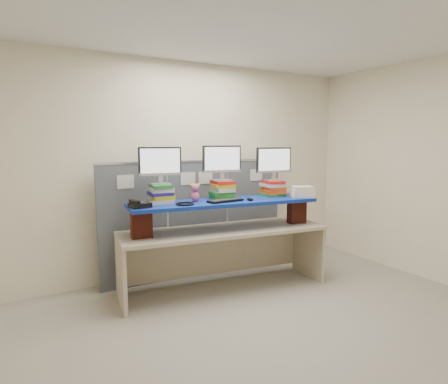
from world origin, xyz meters
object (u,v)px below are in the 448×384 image
monitor_left (160,163)px  desk_phone (139,205)px  blue_board (224,202)px  keyboard (225,201)px  monitor_center (222,161)px  desk (224,241)px  monitor_right (274,162)px

monitor_left → desk_phone: bearing=-141.0°
blue_board → keyboard: size_ratio=5.04×
monitor_center → monitor_left: bearing=180.0°
desk → keyboard: (-0.03, -0.09, 0.50)m
desk_phone → monitor_left: bearing=21.6°
keyboard → desk_phone: 0.98m
monitor_left → monitor_right: monitor_left is taller
blue_board → keyboard: 0.10m
blue_board → desk_phone: bearing=-173.7°
monitor_center → desk_phone: (-1.05, -0.10, -0.43)m
monitor_center → monitor_right: (0.70, -0.09, -0.03)m
keyboard → desk: bearing=63.4°
keyboard → monitor_right: bearing=2.1°
monitor_left → monitor_right: bearing=0.0°
blue_board → desk_phone: desk_phone is taller
monitor_right → desk_phone: size_ratio=2.12×
monitor_center → keyboard: 0.50m
desk → monitor_left: size_ratio=5.24×
keyboard → monitor_left: bearing=149.5°
desk → desk_phone: (-1.01, 0.02, 0.52)m
blue_board → monitor_left: monitor_left is taller
monitor_left → monitor_center: size_ratio=1.00×
blue_board → monitor_right: 0.86m
monitor_right → keyboard: (-0.77, -0.12, -0.42)m
desk → desk_phone: 1.13m
desk → monitor_center: 0.96m
blue_board → monitor_left: (-0.70, 0.21, 0.47)m
desk → desk_phone: desk_phone is taller
desk → monitor_right: monitor_right is taller
blue_board → desk: bearing=-172.9°
blue_board → monitor_left: size_ratio=4.61×
monitor_center → keyboard: size_ratio=1.09×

